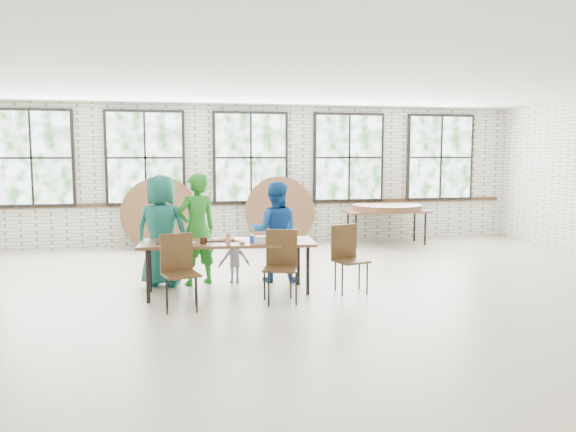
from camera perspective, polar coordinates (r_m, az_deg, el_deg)
name	(u,v)px	position (r m, az deg, el deg)	size (l,w,h in m)	color
room	(251,160)	(12.14, -3.81, 5.71)	(12.00, 12.00, 12.00)	beige
dining_table	(228,245)	(7.88, -6.15, -2.95)	(2.46, 1.02, 0.74)	brown
chair_near_left	(179,265)	(7.24, -11.03, -4.90)	(0.51, 0.50, 0.95)	#482F18
chair_near_right	(281,260)	(7.47, -0.73, -4.44)	(0.52, 0.51, 0.95)	#482F18
chair_spare	(347,252)	(8.04, 6.05, -3.70)	(0.52, 0.51, 0.95)	#482F18
adult_teal	(162,231)	(8.47, -12.72, -1.47)	(0.81, 0.53, 1.66)	#1B6961
adult_green	(197,229)	(8.48, -9.24, -1.31)	(0.61, 0.40, 1.68)	#207A20
toddler	(234,258)	(8.59, -5.49, -4.29)	(0.49, 0.28, 0.75)	#1B133E
adult_blue	(275,232)	(8.61, -1.30, -1.59)	(0.75, 0.58, 1.53)	#164B9E
storage_table	(386,213)	(12.31, 9.97, 0.32)	(1.80, 0.76, 0.74)	brown
tabletop_clutter	(234,240)	(7.84, -5.48, -2.43)	(1.96, 0.64, 0.11)	black
round_tops_stacked	(387,207)	(12.30, 9.98, 0.87)	(1.50, 1.50, 0.13)	brown
round_tops_leaning	(221,212)	(11.82, -6.81, 0.36)	(4.06, 0.48, 1.48)	brown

